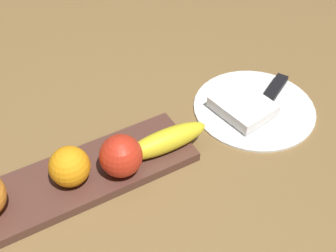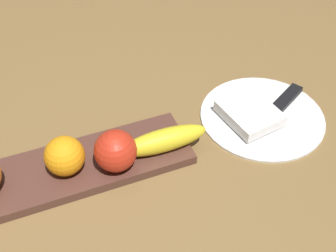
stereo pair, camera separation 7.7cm
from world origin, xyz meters
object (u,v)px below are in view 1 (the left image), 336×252
(apple, at_px, (121,156))
(dinner_plate, at_px, (254,107))
(knife, at_px, (272,92))
(folded_napkin, at_px, (243,106))
(banana, at_px, (166,141))
(orange_near_apple, at_px, (72,165))
(fruit_tray, at_px, (64,184))

(apple, relative_size, dinner_plate, 0.30)
(knife, bearing_deg, folded_napkin, -22.49)
(dinner_plate, xyz_separation_m, knife, (-0.05, -0.01, 0.01))
(apple, relative_size, banana, 0.46)
(orange_near_apple, xyz_separation_m, dinner_plate, (-0.38, -0.01, -0.05))
(apple, bearing_deg, fruit_tray, -16.69)
(apple, height_order, folded_napkin, apple)
(apple, xyz_separation_m, dinner_plate, (-0.31, -0.03, -0.05))
(fruit_tray, relative_size, banana, 2.91)
(fruit_tray, xyz_separation_m, knife, (-0.46, -0.01, 0.01))
(fruit_tray, bearing_deg, dinner_plate, 180.00)
(knife, bearing_deg, orange_near_apple, -26.81)
(apple, height_order, orange_near_apple, apple)
(fruit_tray, bearing_deg, apple, 163.31)
(fruit_tray, height_order, banana, banana)
(orange_near_apple, bearing_deg, banana, 174.48)
(dinner_plate, distance_m, knife, 0.05)
(banana, distance_m, knife, 0.27)
(fruit_tray, height_order, knife, knife)
(orange_near_apple, bearing_deg, folded_napkin, -179.02)
(dinner_plate, bearing_deg, apple, 5.32)
(apple, distance_m, folded_napkin, 0.28)
(apple, bearing_deg, knife, -174.00)
(banana, xyz_separation_m, dinner_plate, (-0.22, -0.02, -0.03))
(apple, distance_m, dinner_plate, 0.31)
(apple, relative_size, folded_napkin, 0.66)
(apple, xyz_separation_m, folded_napkin, (-0.28, -0.03, -0.03))
(fruit_tray, distance_m, orange_near_apple, 0.05)
(fruit_tray, xyz_separation_m, dinner_plate, (-0.40, 0.00, -0.00))
(folded_napkin, distance_m, knife, 0.08)
(apple, relative_size, orange_near_apple, 1.07)
(fruit_tray, distance_m, folded_napkin, 0.37)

